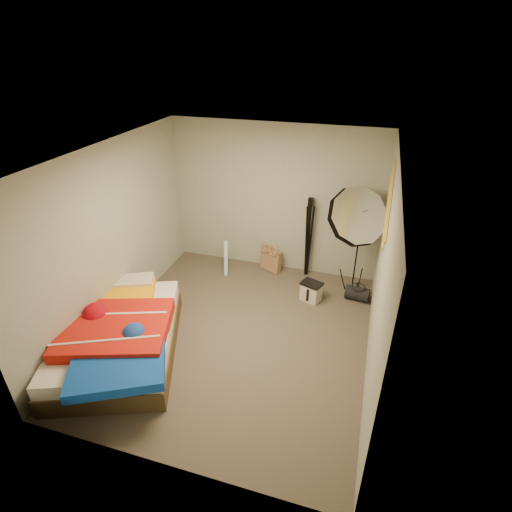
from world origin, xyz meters
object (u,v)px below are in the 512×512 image
at_px(photo_umbrella, 356,217).
at_px(camera_tripod, 309,232).
at_px(tote_bag, 271,260).
at_px(wrapping_roll, 226,259).
at_px(camera_case, 311,292).
at_px(duffel_bag, 357,294).
at_px(bed, 118,335).

distance_m(photo_umbrella, camera_tripod, 1.00).
bearing_deg(tote_bag, wrapping_roll, -127.59).
bearing_deg(camera_case, duffel_bag, 38.07).
xyz_separation_m(duffel_bag, photo_umbrella, (-0.18, 0.09, 1.24)).
height_order(tote_bag, camera_tripod, camera_tripod).
relative_size(tote_bag, camera_case, 1.34).
bearing_deg(wrapping_roll, duffel_bag, -3.11).
distance_m(duffel_bag, bed, 3.56).
xyz_separation_m(tote_bag, photo_umbrella, (1.35, -0.40, 1.15)).
relative_size(camera_case, duffel_bag, 0.81).
height_order(photo_umbrella, camera_tripod, photo_umbrella).
distance_m(bed, photo_umbrella, 3.63).
bearing_deg(tote_bag, photo_umbrella, 7.91).
xyz_separation_m(wrapping_roll, bed, (-0.64, -2.23, -0.01)).
xyz_separation_m(bed, camera_tripod, (1.96, 2.63, 0.51)).
relative_size(camera_case, photo_umbrella, 0.15).
bearing_deg(wrapping_roll, tote_bag, 27.95).
xyz_separation_m(camera_case, photo_umbrella, (0.51, 0.31, 1.20)).
bearing_deg(bed, camera_case, 41.10).
bearing_deg(wrapping_roll, photo_umbrella, -0.84).
height_order(tote_bag, photo_umbrella, photo_umbrella).
height_order(wrapping_roll, bed, wrapping_roll).
bearing_deg(camera_tripod, wrapping_roll, -163.35).
relative_size(tote_bag, camera_tripod, 0.28).
relative_size(camera_case, camera_tripod, 0.21).
distance_m(tote_bag, wrapping_roll, 0.80).
bearing_deg(photo_umbrella, camera_tripod, 149.65).
bearing_deg(tote_bag, bed, -92.69).
distance_m(tote_bag, duffel_bag, 1.60).
height_order(tote_bag, wrapping_roll, wrapping_roll).
distance_m(wrapping_roll, duffel_bag, 2.24).
height_order(duffel_bag, photo_umbrella, photo_umbrella).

